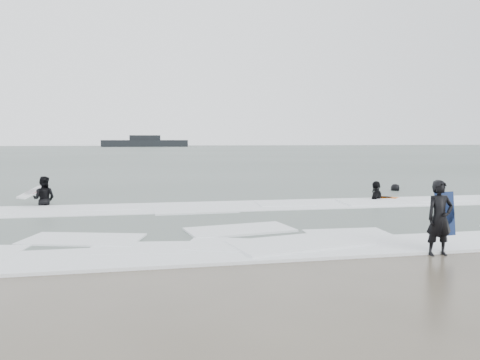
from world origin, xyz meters
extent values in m
plane|color=brown|center=(0.00, 0.00, 0.00)|extent=(320.00, 320.00, 0.00)
plane|color=#47544C|center=(0.00, 80.00, 0.06)|extent=(320.00, 320.00, 0.00)
imported|color=black|center=(3.14, -1.50, 0.00)|extent=(0.60, 0.40, 1.63)
imported|color=black|center=(-6.82, 7.51, 0.00)|extent=(0.91, 0.76, 1.68)
imported|color=black|center=(5.83, 6.75, 0.00)|extent=(1.14, 1.17, 1.97)
imported|color=black|center=(8.28, 9.73, 0.00)|extent=(0.86, 0.70, 1.53)
cube|color=white|center=(0.00, -0.60, 0.03)|extent=(30.03, 2.32, 0.07)
cube|color=white|center=(0.00, 6.00, 0.04)|extent=(30.00, 2.60, 0.09)
cube|color=black|center=(-5.74, 136.57, 1.08)|extent=(25.94, 4.63, 2.04)
cube|color=black|center=(-5.74, 136.57, 2.84)|extent=(9.26, 2.78, 1.48)
camera|label=1|loc=(-2.80, -10.41, 2.48)|focal=35.00mm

